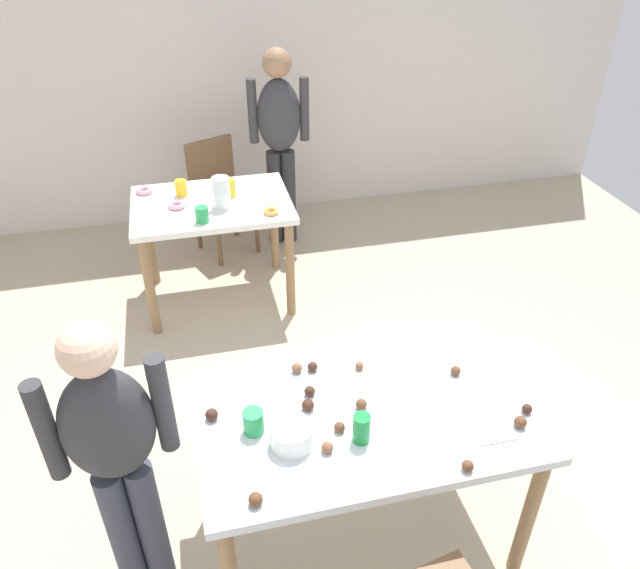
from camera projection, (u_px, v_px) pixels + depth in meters
name	position (u px, v px, depth m)	size (l,w,h in m)	color
ground_plane	(374.00, 487.00, 3.00)	(6.40, 6.40, 0.00)	tan
wall_back	(261.00, 58.00, 4.86)	(6.40, 0.10, 2.60)	silver
dining_table_near	(366.00, 431.00, 2.44)	(1.33, 0.76, 0.75)	silver
dining_table_far	(213.00, 218.00, 4.01)	(1.02, 0.74, 0.75)	white
chair_far_table	(219.00, 190.00, 4.68)	(0.53, 0.53, 0.87)	brown
person_girl_near	(115.00, 450.00, 2.15)	(0.45, 0.23, 1.38)	#383D4C
person_adult_far	(279.00, 133.00, 4.53)	(0.45, 0.23, 1.53)	#28282D
mixing_bowl	(292.00, 435.00, 2.24)	(0.16, 0.16, 0.09)	white
soda_can	(362.00, 428.00, 2.24)	(0.07, 0.07, 0.12)	#198438
fork_near	(498.00, 441.00, 2.27)	(0.17, 0.02, 0.01)	silver
cup_near_0	(253.00, 422.00, 2.29)	(0.08, 0.08, 0.10)	green
cake_ball_0	(297.00, 368.00, 2.58)	(0.04, 0.04, 0.04)	brown
cake_ball_1	(313.00, 367.00, 2.58)	(0.04, 0.04, 0.04)	#3D2319
cake_ball_2	(361.00, 404.00, 2.40)	(0.04, 0.04, 0.04)	brown
cake_ball_3	(327.00, 448.00, 2.22)	(0.04, 0.04, 0.04)	brown
cake_ball_4	(256.00, 499.00, 2.03)	(0.05, 0.05, 0.05)	brown
cake_ball_5	(456.00, 371.00, 2.56)	(0.04, 0.04, 0.04)	brown
cake_ball_6	(212.00, 415.00, 2.35)	(0.05, 0.05, 0.05)	#3D2319
cake_ball_7	(359.00, 366.00, 2.59)	(0.04, 0.04, 0.04)	brown
cake_ball_8	(340.00, 427.00, 2.30)	(0.04, 0.04, 0.04)	brown
cake_ball_9	(468.00, 466.00, 2.15)	(0.04, 0.04, 0.04)	brown
cake_ball_10	(310.00, 391.00, 2.46)	(0.04, 0.04, 0.04)	#3D2319
cake_ball_11	(527.00, 409.00, 2.38)	(0.04, 0.04, 0.04)	#3D2319
cake_ball_12	(308.00, 405.00, 2.39)	(0.05, 0.05, 0.05)	#3D2319
cake_ball_13	(520.00, 422.00, 2.32)	(0.05, 0.05, 0.05)	brown
pitcher_far	(221.00, 192.00, 3.83)	(0.11, 0.11, 0.20)	white
cup_far_0	(202.00, 214.00, 3.69)	(0.08, 0.08, 0.10)	green
cup_far_1	(230.00, 188.00, 3.99)	(0.08, 0.08, 0.12)	yellow
cup_far_2	(181.00, 188.00, 4.00)	(0.08, 0.08, 0.10)	yellow
donut_far_0	(271.00, 211.00, 3.80)	(0.10, 0.10, 0.03)	gold
donut_far_1	(177.00, 205.00, 3.87)	(0.11, 0.11, 0.03)	pink
donut_far_2	(144.00, 191.00, 4.05)	(0.11, 0.11, 0.03)	pink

